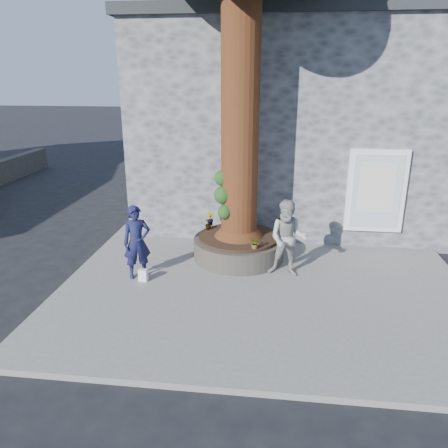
# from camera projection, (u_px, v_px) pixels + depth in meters

# --- Properties ---
(ground) EXTENTS (120.00, 120.00, 0.00)m
(ground) POSITION_uv_depth(u_px,v_px,m) (194.00, 296.00, 9.53)
(ground) COLOR black
(ground) RESTS_ON ground
(pavement) EXTENTS (9.00, 8.00, 0.12)m
(pavement) POSITION_uv_depth(u_px,v_px,m) (264.00, 278.00, 10.28)
(pavement) COLOR slate
(pavement) RESTS_ON ground
(yellow_line) EXTENTS (0.10, 30.00, 0.01)m
(yellow_line) POSITION_uv_depth(u_px,v_px,m) (80.00, 270.00, 10.82)
(yellow_line) COLOR yellow
(yellow_line) RESTS_ON ground
(stone_shop) EXTENTS (10.30, 8.30, 6.30)m
(stone_shop) POSITION_uv_depth(u_px,v_px,m) (303.00, 119.00, 14.98)
(stone_shop) COLOR #47494C
(stone_shop) RESTS_ON ground
(planter) EXTENTS (2.30, 2.30, 0.60)m
(planter) POSITION_uv_depth(u_px,v_px,m) (239.00, 247.00, 11.18)
(planter) COLOR black
(planter) RESTS_ON pavement
(man) EXTENTS (0.74, 0.64, 1.71)m
(man) POSITION_uv_depth(u_px,v_px,m) (137.00, 242.00, 9.92)
(man) COLOR #15163A
(man) RESTS_ON pavement
(woman) EXTENTS (0.97, 0.80, 1.81)m
(woman) POSITION_uv_depth(u_px,v_px,m) (288.00, 238.00, 10.01)
(woman) COLOR #9B9A94
(woman) RESTS_ON pavement
(shopping_bag) EXTENTS (0.21, 0.15, 0.28)m
(shopping_bag) POSITION_uv_depth(u_px,v_px,m) (143.00, 275.00, 9.94)
(shopping_bag) COLOR white
(shopping_bag) RESTS_ON pavement
(plant_a) EXTENTS (0.22, 0.17, 0.37)m
(plant_a) POSITION_uv_depth(u_px,v_px,m) (254.00, 219.00, 11.78)
(plant_a) COLOR gray
(plant_a) RESTS_ON planter
(plant_b) EXTENTS (0.27, 0.27, 0.35)m
(plant_b) POSITION_uv_depth(u_px,v_px,m) (210.00, 219.00, 11.81)
(plant_b) COLOR gray
(plant_b) RESTS_ON planter
(plant_c) EXTENTS (0.16, 0.16, 0.29)m
(plant_c) POSITION_uv_depth(u_px,v_px,m) (208.00, 224.00, 11.50)
(plant_c) COLOR gray
(plant_c) RESTS_ON planter
(plant_d) EXTENTS (0.33, 0.33, 0.28)m
(plant_d) POSITION_uv_depth(u_px,v_px,m) (255.00, 243.00, 10.19)
(plant_d) COLOR gray
(plant_d) RESTS_ON planter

